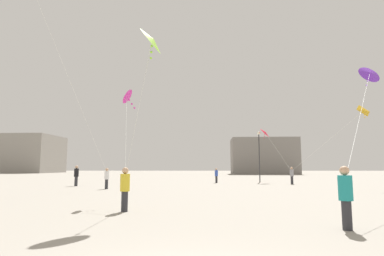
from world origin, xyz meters
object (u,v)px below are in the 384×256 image
Objects in this scene: person_in_black at (76,175)px; person_in_yellow at (125,187)px; person_in_blue at (216,175)px; person_in_grey at (292,175)px; kite_amber_delta at (363,112)px; building_left_hall at (16,154)px; kite_crimson_diamond at (265,132)px; person_in_white at (107,177)px; person_in_teal at (346,195)px; lamppost_east at (259,149)px; building_centre_hall at (263,156)px; kite_magenta_diamond at (127,97)px; kite_violet_diamond at (370,74)px; kite_lime_diamond at (152,40)px.

person_in_yellow is at bearing 148.52° from person_in_black.
person_in_grey is at bearing -165.07° from person_in_blue.
building_left_hall reaches higher than kite_amber_delta.
kite_amber_delta reaches higher than kite_crimson_diamond.
person_in_grey is 18.25m from person_in_white.
kite_amber_delta is (9.77, 17.43, 5.34)m from person_in_teal.
person_in_grey is 0.30× the size of lamppost_east.
building_centre_hall is (14.52, 44.43, 3.51)m from person_in_blue.
kite_crimson_diamond is at bearing 118.63° from kite_amber_delta.
person_in_black is 0.41× the size of kite_magenta_diamond.
kite_crimson_diamond is at bearing -43.64° from building_left_hall.
kite_crimson_diamond is (-1.60, 4.43, 4.78)m from person_in_grey.
kite_violet_diamond is at bearing 11.84° from kite_magenta_diamond.
person_in_white is 86.92m from building_left_hall.
building_left_hall reaches higher than kite_lime_diamond.
person_in_black is at bearing -57.00° from building_left_hall.
person_in_blue is 0.10× the size of building_centre_hall.
kite_amber_delta is 53.54m from building_centre_hall.
kite_crimson_diamond is at bearing -101.49° from building_centre_hall.
building_centre_hall is at bearing 120.98° from person_in_white.
kite_amber_delta is (15.71, 13.83, -0.61)m from kite_lime_diamond.
person_in_white is at bearing 167.40° from person_in_black.
building_centre_hall is at bearing 179.69° from person_in_grey.
person_in_blue is 26.50m from person_in_teal.
person_in_yellow is at bearing -164.42° from person_in_teal.
person_in_white is 0.15× the size of kite_violet_diamond.
lamppost_east is at bearing -102.46° from building_centre_hall.
person_in_blue is at bearing 79.95° from kite_lime_diamond.
person_in_blue is at bearing 117.87° from kite_violet_diamond.
building_centre_hall is at bearing 86.94° from kite_amber_delta.
kite_lime_diamond is 1.17× the size of kite_crimson_diamond.
kite_lime_diamond is (9.07, -16.59, 5.88)m from person_in_black.
building_left_hall is at bearing 134.21° from kite_amber_delta.
person_in_white is 0.26× the size of kite_lime_diamond.
kite_violet_diamond is (1.08, -13.37, 6.49)m from person_in_grey.
person_in_black is at bearing 119.45° from kite_magenta_diamond.
kite_crimson_diamond is at bearing 92.53° from person_in_white.
person_in_blue is at bearing -108.10° from building_centre_hall.
kite_lime_diamond reaches higher than person_in_white.
person_in_grey is at bearing 94.64° from kite_violet_diamond.
kite_violet_diamond is at bearing -79.11° from lamppost_east.
person_in_white is (-9.27, -10.10, 0.02)m from person_in_blue.
kite_lime_diamond reaches higher than person_in_black.
building_left_hall is (-69.14, 71.06, -0.65)m from kite_amber_delta.
building_centre_hall is (72.00, -17.64, -1.25)m from building_left_hall.
kite_violet_diamond is at bearing -113.88° from kite_amber_delta.
person_in_yellow is 0.99× the size of person_in_grey.
person_in_white is 19.76m from kite_crimson_diamond.
kite_violet_diamond is 18.50m from lamppost_east.
kite_amber_delta is 0.43× the size of building_centre_hall.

